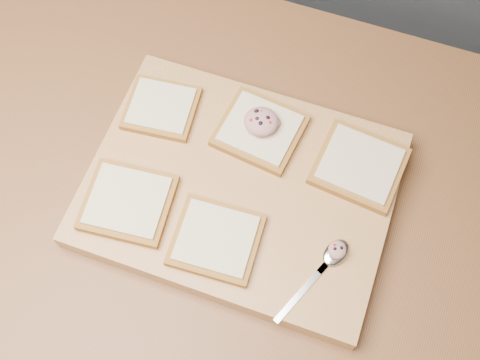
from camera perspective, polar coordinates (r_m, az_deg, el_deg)
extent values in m
plane|color=#515459|center=(1.80, -1.06, -12.62)|extent=(4.00, 4.00, 0.00)
cube|color=slate|center=(1.40, -1.35, -9.04)|extent=(1.90, 0.75, 0.84)
cube|color=brown|center=(0.97, -1.92, -1.89)|extent=(2.00, 0.80, 0.06)
cube|color=tan|center=(0.92, 0.00, -0.89)|extent=(0.46, 0.35, 0.04)
cube|color=#A16729|center=(0.97, -7.46, 6.76)|extent=(0.12, 0.11, 0.01)
cube|color=beige|center=(0.96, -7.52, 7.00)|extent=(0.10, 0.09, 0.00)
cube|color=#A16729|center=(0.94, 1.90, 4.70)|extent=(0.14, 0.13, 0.01)
cube|color=beige|center=(0.93, 1.92, 4.96)|extent=(0.12, 0.11, 0.00)
cube|color=#A16729|center=(0.93, 11.23, 1.29)|extent=(0.14, 0.13, 0.01)
cube|color=beige|center=(0.92, 11.33, 1.53)|extent=(0.12, 0.11, 0.00)
cube|color=#A16729|center=(0.90, -10.57, -2.12)|extent=(0.14, 0.13, 0.01)
cube|color=beige|center=(0.90, -10.66, -1.91)|extent=(0.12, 0.11, 0.00)
cube|color=#A16729|center=(0.87, -2.26, -5.69)|extent=(0.13, 0.12, 0.01)
cube|color=beige|center=(0.86, -2.29, -5.50)|extent=(0.11, 0.10, 0.00)
ellipsoid|color=tan|center=(0.92, 2.02, 5.58)|extent=(0.05, 0.05, 0.02)
sphere|color=black|center=(0.92, 2.64, 5.88)|extent=(0.01, 0.01, 0.01)
sphere|color=black|center=(0.92, 1.58, 6.51)|extent=(0.01, 0.01, 0.01)
sphere|color=black|center=(0.91, 1.97, 5.37)|extent=(0.01, 0.01, 0.01)
sphere|color=black|center=(0.92, 1.65, 5.78)|extent=(0.01, 0.01, 0.01)
sphere|color=#A5140C|center=(0.91, 2.84, 5.43)|extent=(0.01, 0.01, 0.01)
sphere|color=#A5140C|center=(0.92, 2.04, 6.44)|extent=(0.01, 0.01, 0.01)
sphere|color=#A5140C|center=(0.91, 1.08, 5.67)|extent=(0.01, 0.01, 0.01)
ellipsoid|color=silver|center=(0.87, 9.09, -6.80)|extent=(0.05, 0.06, 0.01)
cube|color=silver|center=(0.87, 8.09, -7.99)|extent=(0.02, 0.03, 0.00)
cube|color=silver|center=(0.86, 5.97, -10.41)|extent=(0.05, 0.11, 0.00)
ellipsoid|color=tan|center=(0.86, 9.20, -6.55)|extent=(0.03, 0.03, 0.01)
sphere|color=black|center=(0.86, 9.57, -6.38)|extent=(0.01, 0.01, 0.01)
sphere|color=black|center=(0.86, 9.00, -6.48)|extent=(0.01, 0.01, 0.01)
sphere|color=#A5140C|center=(0.86, 8.99, -6.14)|extent=(0.01, 0.01, 0.01)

